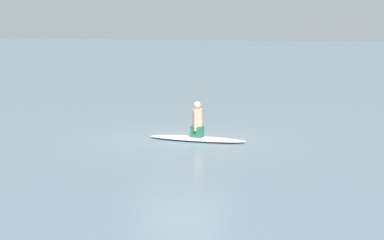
# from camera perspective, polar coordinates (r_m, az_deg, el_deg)

# --- Properties ---
(ground_plane) EXTENTS (400.00, 400.00, 0.00)m
(ground_plane) POSITION_cam_1_polar(r_m,az_deg,el_deg) (17.17, -0.97, -1.75)
(ground_plane) COLOR slate
(surfboard) EXTENTS (2.77, 0.77, 0.10)m
(surfboard) POSITION_cam_1_polar(r_m,az_deg,el_deg) (16.92, 0.48, -1.73)
(surfboard) COLOR white
(surfboard) RESTS_ON ground
(person_paddler) EXTENTS (0.33, 0.42, 0.97)m
(person_paddler) POSITION_cam_1_polar(r_m,az_deg,el_deg) (16.85, 0.48, -0.09)
(person_paddler) COLOR #26664C
(person_paddler) RESTS_ON surfboard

